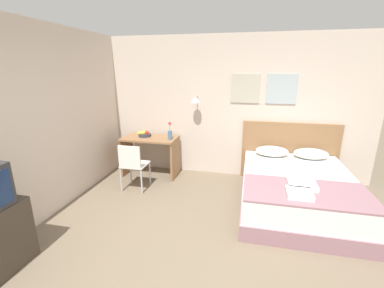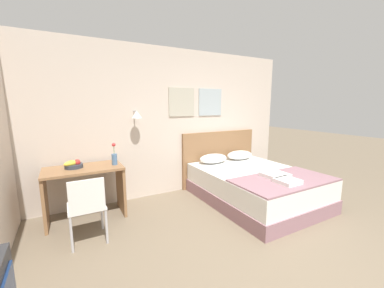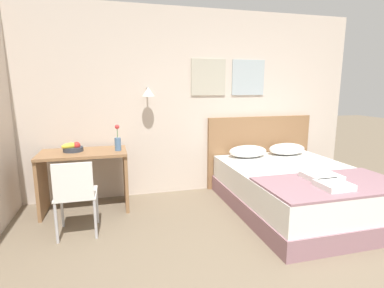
{
  "view_description": "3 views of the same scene",
  "coord_description": "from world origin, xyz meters",
  "px_view_note": "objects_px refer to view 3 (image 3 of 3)",
  "views": [
    {
      "loc": [
        0.45,
        -2.09,
        2.04
      ],
      "look_at": [
        -0.43,
        1.8,
        0.87
      ],
      "focal_mm": 24.0,
      "sensor_mm": 36.0,
      "label": 1
    },
    {
      "loc": [
        -1.62,
        -1.19,
        1.67
      ],
      "look_at": [
        0.13,
        1.97,
        1.05
      ],
      "focal_mm": 22.0,
      "sensor_mm": 36.0,
      "label": 2
    },
    {
      "loc": [
        -1.03,
        -1.48,
        1.58
      ],
      "look_at": [
        -0.15,
        1.83,
        0.91
      ],
      "focal_mm": 28.0,
      "sensor_mm": 36.0,
      "label": 3
    }
  ],
  "objects_px": {
    "desk": "(84,170)",
    "pillow_left": "(248,151)",
    "folded_towel_mid_bed": "(334,185)",
    "desk_chair": "(75,192)",
    "throw_blanket": "(333,184)",
    "folded_towel_near_foot": "(321,176)",
    "fruit_bowl": "(73,148)",
    "pillow_right": "(287,149)",
    "bed": "(298,190)",
    "flower_vase": "(118,142)",
    "headboard": "(259,151)"
  },
  "relations": [
    {
      "from": "desk_chair",
      "to": "folded_towel_mid_bed",
      "type": "bearing_deg",
      "value": -16.42
    },
    {
      "from": "flower_vase",
      "to": "desk_chair",
      "type": "bearing_deg",
      "value": -124.51
    },
    {
      "from": "folded_towel_mid_bed",
      "to": "flower_vase",
      "type": "xyz_separation_m",
      "value": [
        -2.08,
        1.42,
        0.29
      ]
    },
    {
      "from": "headboard",
      "to": "pillow_left",
      "type": "height_order",
      "value": "headboard"
    },
    {
      "from": "headboard",
      "to": "folded_towel_mid_bed",
      "type": "xyz_separation_m",
      "value": [
        -0.11,
        -1.81,
        0.04
      ]
    },
    {
      "from": "pillow_left",
      "to": "pillow_right",
      "type": "relative_size",
      "value": 1.0
    },
    {
      "from": "throw_blanket",
      "to": "desk",
      "type": "xyz_separation_m",
      "value": [
        -2.62,
        1.33,
        -0.03
      ]
    },
    {
      "from": "pillow_left",
      "to": "flower_vase",
      "type": "distance_m",
      "value": 1.89
    },
    {
      "from": "throw_blanket",
      "to": "pillow_right",
      "type": "bearing_deg",
      "value": 76.92
    },
    {
      "from": "throw_blanket",
      "to": "desk_chair",
      "type": "height_order",
      "value": "desk_chair"
    },
    {
      "from": "pillow_left",
      "to": "pillow_right",
      "type": "bearing_deg",
      "value": 0.0
    },
    {
      "from": "folded_towel_mid_bed",
      "to": "desk_chair",
      "type": "distance_m",
      "value": 2.65
    },
    {
      "from": "throw_blanket",
      "to": "flower_vase",
      "type": "distance_m",
      "value": 2.56
    },
    {
      "from": "folded_towel_mid_bed",
      "to": "flower_vase",
      "type": "bearing_deg",
      "value": 145.6
    },
    {
      "from": "pillow_left",
      "to": "flower_vase",
      "type": "xyz_separation_m",
      "value": [
        -1.86,
        -0.13,
        0.26
      ]
    },
    {
      "from": "bed",
      "to": "fruit_bowl",
      "type": "bearing_deg",
      "value": 164.43
    },
    {
      "from": "headboard",
      "to": "desk",
      "type": "bearing_deg",
      "value": -172.62
    },
    {
      "from": "pillow_left",
      "to": "folded_towel_near_foot",
      "type": "distance_m",
      "value": 1.29
    },
    {
      "from": "headboard",
      "to": "throw_blanket",
      "type": "distance_m",
      "value": 1.67
    },
    {
      "from": "desk",
      "to": "pillow_left",
      "type": "bearing_deg",
      "value": 1.94
    },
    {
      "from": "desk_chair",
      "to": "fruit_bowl",
      "type": "distance_m",
      "value": 0.83
    },
    {
      "from": "bed",
      "to": "folded_towel_near_foot",
      "type": "height_order",
      "value": "folded_towel_near_foot"
    },
    {
      "from": "pillow_right",
      "to": "flower_vase",
      "type": "distance_m",
      "value": 2.53
    },
    {
      "from": "pillow_left",
      "to": "pillow_right",
      "type": "height_order",
      "value": "same"
    },
    {
      "from": "headboard",
      "to": "pillow_left",
      "type": "distance_m",
      "value": 0.42
    },
    {
      "from": "throw_blanket",
      "to": "flower_vase",
      "type": "xyz_separation_m",
      "value": [
        -2.19,
        1.28,
        0.33
      ]
    },
    {
      "from": "pillow_right",
      "to": "fruit_bowl",
      "type": "height_order",
      "value": "fruit_bowl"
    },
    {
      "from": "desk",
      "to": "desk_chair",
      "type": "bearing_deg",
      "value": -92.91
    },
    {
      "from": "pillow_right",
      "to": "folded_towel_near_foot",
      "type": "relative_size",
      "value": 1.62
    },
    {
      "from": "bed",
      "to": "folded_towel_mid_bed",
      "type": "height_order",
      "value": "folded_towel_mid_bed"
    },
    {
      "from": "folded_towel_mid_bed",
      "to": "desk_chair",
      "type": "relative_size",
      "value": 0.36
    },
    {
      "from": "folded_towel_mid_bed",
      "to": "throw_blanket",
      "type": "bearing_deg",
      "value": 52.27
    },
    {
      "from": "throw_blanket",
      "to": "folded_towel_mid_bed",
      "type": "height_order",
      "value": "folded_towel_mid_bed"
    },
    {
      "from": "pillow_right",
      "to": "fruit_bowl",
      "type": "bearing_deg",
      "value": -179.24
    },
    {
      "from": "pillow_left",
      "to": "desk_chair",
      "type": "height_order",
      "value": "desk_chair"
    },
    {
      "from": "desk",
      "to": "headboard",
      "type": "bearing_deg",
      "value": 7.38
    },
    {
      "from": "pillow_left",
      "to": "throw_blanket",
      "type": "relative_size",
      "value": 0.37
    },
    {
      "from": "folded_towel_near_foot",
      "to": "fruit_bowl",
      "type": "distance_m",
      "value": 2.97
    },
    {
      "from": "fruit_bowl",
      "to": "headboard",
      "type": "bearing_deg",
      "value": 6.29
    },
    {
      "from": "headboard",
      "to": "folded_towel_mid_bed",
      "type": "height_order",
      "value": "headboard"
    },
    {
      "from": "fruit_bowl",
      "to": "flower_vase",
      "type": "bearing_deg",
      "value": -8.91
    },
    {
      "from": "bed",
      "to": "pillow_right",
      "type": "relative_size",
      "value": 3.61
    },
    {
      "from": "pillow_right",
      "to": "throw_blanket",
      "type": "distance_m",
      "value": 1.44
    },
    {
      "from": "throw_blanket",
      "to": "desk_chair",
      "type": "relative_size",
      "value": 1.87
    },
    {
      "from": "fruit_bowl",
      "to": "bed",
      "type": "bearing_deg",
      "value": -15.57
    },
    {
      "from": "pillow_left",
      "to": "desk",
      "type": "distance_m",
      "value": 2.29
    },
    {
      "from": "headboard",
      "to": "flower_vase",
      "type": "xyz_separation_m",
      "value": [
        -2.19,
        -0.39,
        0.33
      ]
    },
    {
      "from": "pillow_right",
      "to": "fruit_bowl",
      "type": "xyz_separation_m",
      "value": [
        -3.06,
        -0.04,
        0.19
      ]
    },
    {
      "from": "folded_towel_near_foot",
      "to": "desk",
      "type": "relative_size",
      "value": 0.34
    },
    {
      "from": "headboard",
      "to": "throw_blanket",
      "type": "height_order",
      "value": "headboard"
    }
  ]
}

